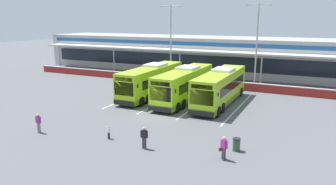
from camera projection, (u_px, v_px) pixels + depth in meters
ground_plane at (158, 115)px, 30.55m from camera, size 200.00×200.00×0.00m
terminal_building at (232, 56)px, 53.48m from camera, size 70.00×13.00×6.00m
red_barrier_wall at (207, 83)px, 43.15m from camera, size 60.00×0.40×1.10m
coach_bus_leftmost at (152, 81)px, 37.91m from camera, size 2.99×12.15×3.78m
coach_bus_left_centre at (184, 85)px, 35.70m from camera, size 2.99×12.15×3.78m
coach_bus_centre at (220, 88)px, 34.33m from camera, size 2.99×12.15×3.78m
bay_stripe_far_west at (135, 96)px, 38.47m from camera, size 0.14×13.00×0.01m
bay_stripe_west at (166, 99)px, 36.70m from camera, size 0.14×13.00×0.01m
bay_stripe_mid_west at (200, 103)px, 34.93m from camera, size 0.14×13.00×0.01m
bay_stripe_centre at (238, 108)px, 33.15m from camera, size 0.14×13.00×0.01m
pedestrian_with_handbag at (224, 147)px, 20.81m from camera, size 0.63×0.49×1.62m
pedestrian_in_dark_coat at (144, 137)px, 22.57m from camera, size 0.54×0.29×1.62m
pedestrian_child at (109, 132)px, 24.50m from camera, size 0.30×0.26×1.00m
pedestrian_near_bin at (38, 122)px, 25.76m from camera, size 0.53×0.30×1.62m
lamp_post_west at (171, 38)px, 46.25m from camera, size 3.24×0.28×11.00m
lamp_post_centre at (257, 41)px, 41.37m from camera, size 3.24×0.28×11.00m
litter_bin at (236, 144)px, 22.29m from camera, size 0.54×0.54×0.93m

